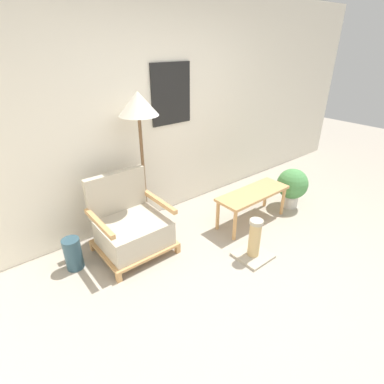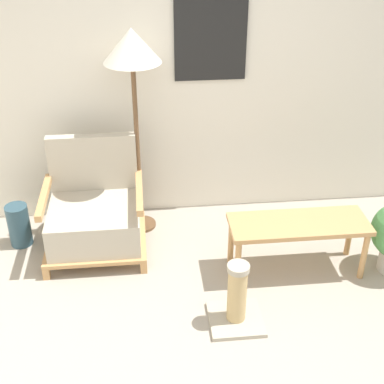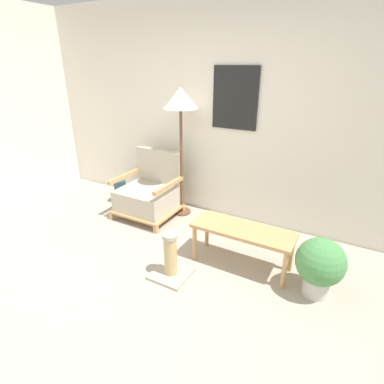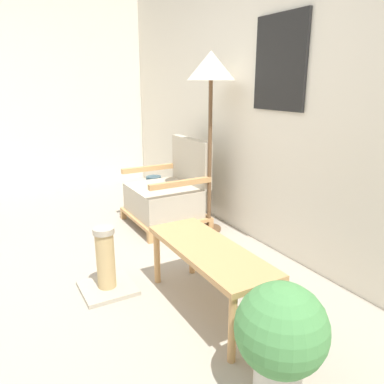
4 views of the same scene
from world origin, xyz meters
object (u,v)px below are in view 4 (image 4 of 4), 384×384
Objects in this scene: scratching_post at (106,268)px; floor_lamp at (211,75)px; coffee_table at (209,256)px; armchair at (168,195)px; potted_plant at (281,334)px; vase at (154,191)px.

floor_lamp is at bearing 116.39° from scratching_post.
scratching_post is (-0.54, -0.50, -0.20)m from coffee_table.
coffee_table is (1.50, -0.44, 0.06)m from armchair.
armchair is 1.24m from floor_lamp.
floor_lamp is 2.97× the size of potted_plant.
armchair is 2.45× the size of vase.
vase is at bearing 165.21° from coffee_table.
armchair is at bearing 135.61° from scratching_post.
armchair is 1.35m from scratching_post.
potted_plant is (2.24, -0.52, 0.02)m from armchair.
coffee_table is 1.80× the size of potted_plant.
armchair is 1.83× the size of scratching_post.
armchair is at bearing 163.59° from coffee_table.
armchair is 1.53× the size of potted_plant.
scratching_post is at bearing -44.39° from armchair.
floor_lamp is 3.56× the size of scratching_post.
vase is at bearing 169.24° from armchair.
floor_lamp reaches higher than armchair.
floor_lamp is at bearing 9.03° from vase.
floor_lamp reaches higher than scratching_post.
coffee_table is 2.88× the size of vase.
floor_lamp is 1.63m from vase.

